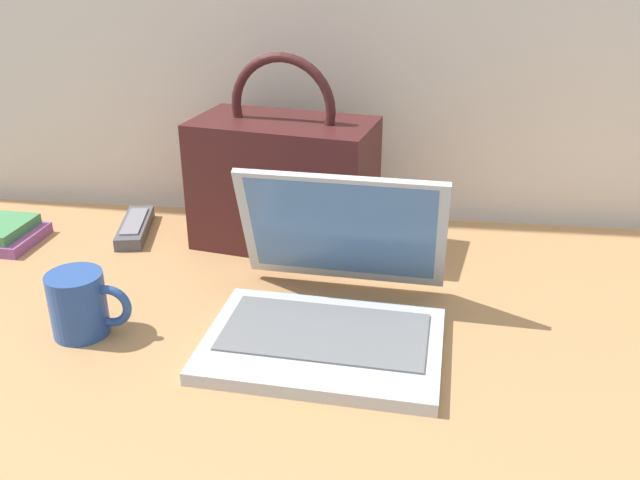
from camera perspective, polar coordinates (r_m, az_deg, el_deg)
name	(u,v)px	position (r m, az deg, el deg)	size (l,w,h in m)	color
desk	(310,324)	(1.00, -0.83, -7.02)	(1.60, 0.76, 0.03)	#A87A4C
laptop	(330,302)	(0.93, 0.83, -5.22)	(0.33, 0.32, 0.21)	#B2B5BA
coffee_mug	(80,304)	(0.98, -19.40, -5.03)	(0.11, 0.08, 0.09)	#26478C
remote_control_far	(135,227)	(1.29, -15.21, 1.05)	(0.08, 0.17, 0.02)	#4C4C51
handbag	(284,180)	(1.17, -3.00, 5.01)	(0.32, 0.21, 0.33)	#3F1919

